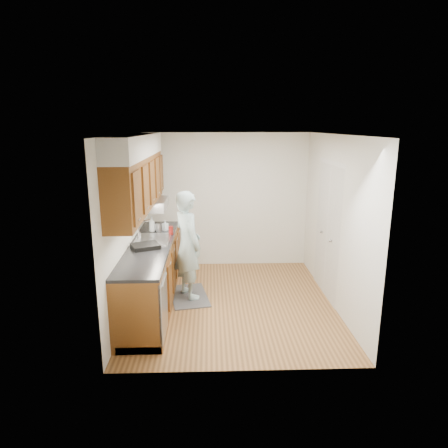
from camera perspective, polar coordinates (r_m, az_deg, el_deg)
name	(u,v)px	position (r m, az deg, el deg)	size (l,w,h in m)	color
floor	(232,302)	(6.20, 1.18, -11.11)	(3.50, 3.50, 0.00)	#9E6D3B
ceiling	(233,134)	(5.62, 1.31, 12.67)	(3.50, 3.50, 0.00)	white
wall_left	(129,224)	(5.89, -13.48, 0.06)	(0.02, 3.50, 2.50)	silver
wall_right	(335,222)	(6.05, 15.57, 0.30)	(0.02, 3.50, 2.50)	silver
wall_back	(227,201)	(7.49, 0.48, 3.37)	(3.00, 0.02, 2.50)	silver
counter	(152,273)	(6.06, -10.28, -6.92)	(0.64, 2.80, 1.30)	brown
upper_cabinets	(138,175)	(5.78, -12.14, 6.93)	(0.47, 2.80, 1.21)	brown
closet_door	(327,231)	(6.38, 14.54, -1.03)	(0.02, 1.22, 2.05)	white
floor_mat	(189,296)	(6.41, -5.00, -10.19)	(0.54, 0.93, 0.02)	#5B5B5D
person	(188,238)	(6.09, -5.19, -1.97)	(0.67, 0.44, 1.89)	#A5C5C9
soap_bottle_a	(152,224)	(6.58, -10.25, 0.01)	(0.10, 0.10, 0.25)	white
soap_bottle_b	(165,225)	(6.63, -8.41, -0.16)	(0.08, 0.08, 0.17)	white
soap_bottle_c	(153,225)	(6.68, -10.04, -0.21)	(0.12, 0.12, 0.15)	white
soda_can	(171,230)	(6.37, -7.61, -0.90)	(0.07, 0.07, 0.13)	#A21F1B
steel_can	(158,228)	(6.55, -9.39, -0.54)	(0.07, 0.07, 0.13)	#A5A5AA
dish_rack	(145,246)	(5.73, -11.17, -3.12)	(0.37, 0.31, 0.06)	black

